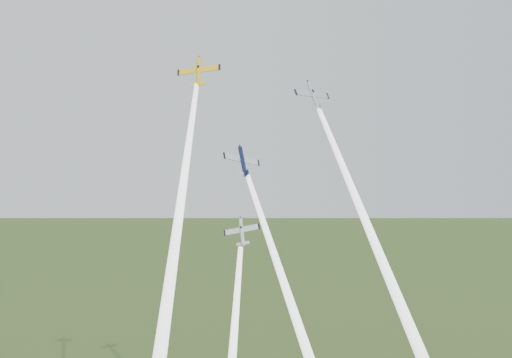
# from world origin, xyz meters

# --- Properties ---
(plane_yellow) EXTENTS (9.29, 8.30, 8.99)m
(plane_yellow) POSITION_xyz_m (-9.51, 5.42, 112.94)
(plane_yellow) COLOR yellow
(smoke_trail_yellow) EXTENTS (13.31, 37.56, 57.76)m
(smoke_trail_yellow) POSITION_xyz_m (-15.16, -13.66, 82.05)
(smoke_trail_yellow) COLOR white
(plane_navy) EXTENTS (8.56, 8.61, 8.86)m
(plane_navy) POSITION_xyz_m (-1.68, -0.82, 95.24)
(plane_navy) COLOR #0D143C
(smoke_trail_navy) EXTENTS (17.17, 36.13, 57.35)m
(smoke_trail_navy) POSITION_xyz_m (6.02, -19.03, 64.55)
(smoke_trail_navy) COLOR white
(plane_silver_right) EXTENTS (9.60, 8.47, 7.97)m
(plane_silver_right) POSITION_xyz_m (12.53, 0.11, 108.03)
(plane_silver_right) COLOR #ADB6BC
(smoke_trail_silver_right) EXTENTS (18.00, 37.94, 60.44)m
(smoke_trail_silver_right) POSITION_xyz_m (20.64, -19.00, 75.80)
(smoke_trail_silver_right) COLOR white
(plane_silver_low) EXTENTS (6.83, 6.51, 7.49)m
(plane_silver_low) POSITION_xyz_m (-2.65, -5.94, 82.31)
(plane_silver_low) COLOR silver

